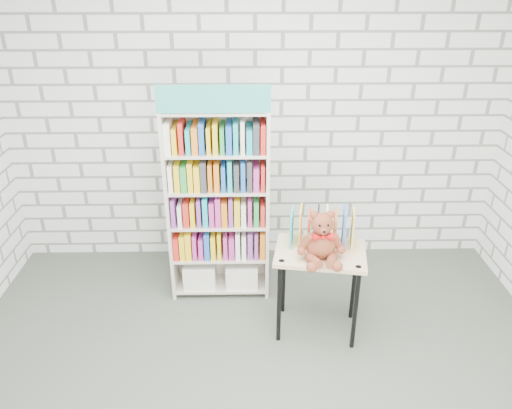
{
  "coord_description": "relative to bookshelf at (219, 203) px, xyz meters",
  "views": [
    {
      "loc": [
        -0.08,
        -2.35,
        2.65
      ],
      "look_at": [
        -0.01,
        0.95,
        1.04
      ],
      "focal_mm": 35.0,
      "sensor_mm": 36.0,
      "label": 1
    }
  ],
  "objects": [
    {
      "name": "ground",
      "position": [
        0.32,
        -1.36,
        -0.85
      ],
      "size": [
        4.5,
        4.5,
        0.0
      ],
      "primitive_type": "plane",
      "color": "#414A3E",
      "rests_on": "ground"
    },
    {
      "name": "room_shell",
      "position": [
        0.32,
        -1.36,
        0.93
      ],
      "size": [
        4.52,
        4.02,
        2.81
      ],
      "color": "silver",
      "rests_on": "ground"
    },
    {
      "name": "bookshelf",
      "position": [
        0.0,
        0.0,
        0.0
      ],
      "size": [
        0.83,
        0.32,
        1.86
      ],
      "color": "beige",
      "rests_on": "ground"
    },
    {
      "name": "display_table",
      "position": [
        0.78,
        -0.56,
        -0.23
      ],
      "size": [
        0.73,
        0.56,
        0.72
      ],
      "color": "tan",
      "rests_on": "ground"
    },
    {
      "name": "table_books",
      "position": [
        0.79,
        -0.45,
        0.01
      ],
      "size": [
        0.49,
        0.28,
        0.28
      ],
      "color": "teal",
      "rests_on": "display_table"
    },
    {
      "name": "teddy_bear",
      "position": [
        0.76,
        -0.66,
        0.02
      ],
      "size": [
        0.35,
        0.32,
        0.37
      ],
      "color": "brown",
      "rests_on": "display_table"
    }
  ]
}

